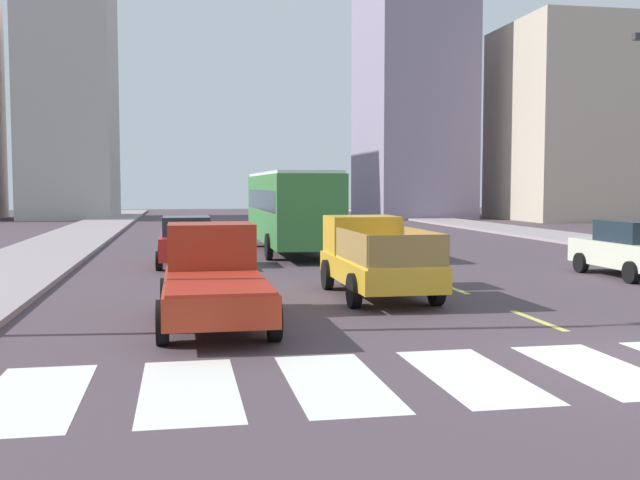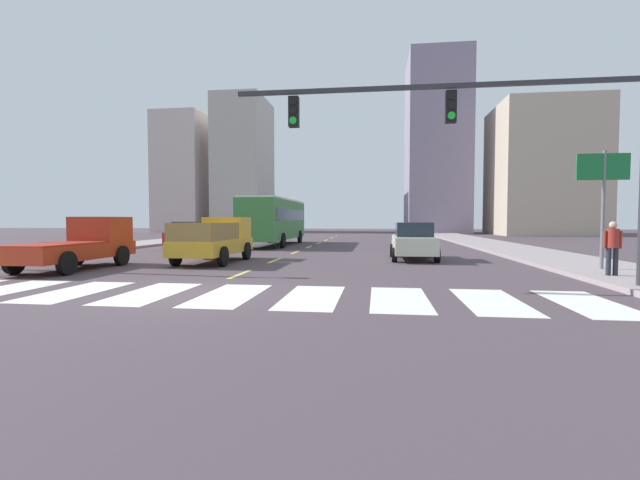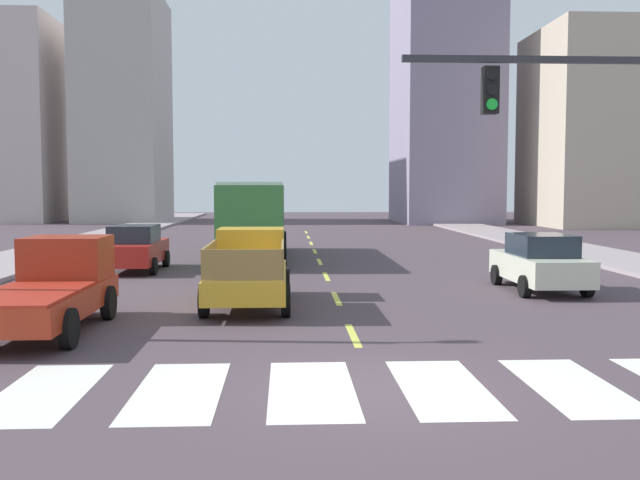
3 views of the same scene
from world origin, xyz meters
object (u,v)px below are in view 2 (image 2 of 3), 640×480
(traffic_signal_gantry, at_px, (499,128))
(city_bus, at_px, (275,218))
(pedestrian_waiting, at_px, (613,244))
(sedan_near_right, at_px, (413,241))
(sedan_near_left, at_px, (192,235))
(pickup_dark, at_px, (81,244))
(direction_sign_green, at_px, (603,185))
(pickup_stakebed, at_px, (217,240))

(traffic_signal_gantry, bearing_deg, city_bus, 119.55)
(city_bus, relative_size, pedestrian_waiting, 6.59)
(sedan_near_right, bearing_deg, sedan_near_left, 153.89)
(city_bus, distance_m, sedan_near_left, 6.27)
(sedan_near_left, bearing_deg, pickup_dark, -86.70)
(pickup_dark, relative_size, pedestrian_waiting, 3.17)
(sedan_near_right, height_order, direction_sign_green, direction_sign_green)
(city_bus, height_order, pedestrian_waiting, city_bus)
(traffic_signal_gantry, bearing_deg, pedestrian_waiting, 28.19)
(sedan_near_left, height_order, traffic_signal_gantry, traffic_signal_gantry)
(pickup_dark, xyz_separation_m, sedan_near_right, (12.82, 5.23, -0.06))
(direction_sign_green, relative_size, pedestrian_waiting, 2.56)
(traffic_signal_gantry, xyz_separation_m, direction_sign_green, (4.47, 3.97, -1.23))
(sedan_near_left, xyz_separation_m, pedestrian_waiting, (18.70, -12.02, 0.26))
(pickup_dark, bearing_deg, traffic_signal_gantry, -12.98)
(city_bus, xyz_separation_m, sedan_near_left, (-4.29, -4.45, -1.09))
(sedan_near_left, bearing_deg, pedestrian_waiting, -31.77)
(sedan_near_left, bearing_deg, direction_sign_green, -26.78)
(traffic_signal_gantry, relative_size, pedestrian_waiting, 6.55)
(city_bus, bearing_deg, sedan_near_right, -48.31)
(pickup_stakebed, height_order, sedan_near_left, pickup_stakebed)
(pickup_dark, height_order, traffic_signal_gantry, traffic_signal_gantry)
(city_bus, bearing_deg, direction_sign_green, -43.81)
(pickup_stakebed, bearing_deg, sedan_near_left, 122.78)
(sedan_near_left, height_order, pedestrian_waiting, pedestrian_waiting)
(pickup_dark, xyz_separation_m, sedan_near_left, (-0.45, 11.01, -0.06))
(pickup_dark, distance_m, sedan_near_left, 11.02)
(pickup_stakebed, relative_size, sedan_near_right, 1.18)
(pickup_dark, bearing_deg, sedan_near_left, 91.51)
(pickup_stakebed, xyz_separation_m, direction_sign_green, (14.64, -2.32, 2.10))
(sedan_near_right, bearing_deg, pedestrian_waiting, -51.52)
(pickup_stakebed, bearing_deg, pickup_dark, -140.53)
(pickup_dark, bearing_deg, city_bus, 75.24)
(pickup_dark, bearing_deg, pickup_stakebed, 36.52)
(pickup_stakebed, xyz_separation_m, traffic_signal_gantry, (10.16, -6.28, 3.33))
(pickup_stakebed, height_order, direction_sign_green, direction_sign_green)
(direction_sign_green, bearing_deg, pedestrian_waiting, -107.13)
(pickup_stakebed, bearing_deg, direction_sign_green, -6.87)
(pickup_dark, distance_m, pedestrian_waiting, 18.27)
(direction_sign_green, bearing_deg, sedan_near_left, 152.26)
(pedestrian_waiting, bearing_deg, sedan_near_left, 83.00)
(pickup_dark, distance_m, sedan_near_right, 13.85)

